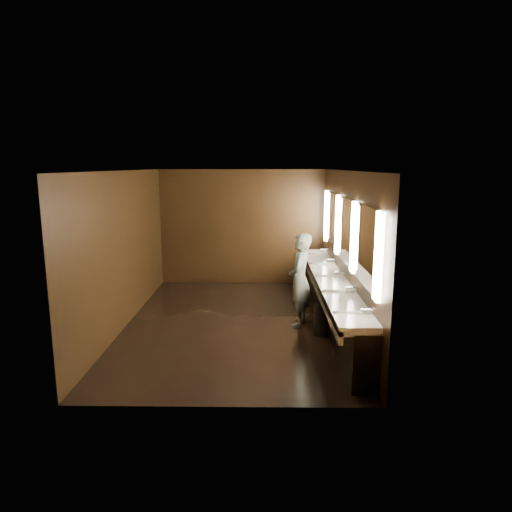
# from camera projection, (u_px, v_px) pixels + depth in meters

# --- Properties ---
(floor) EXTENTS (6.00, 6.00, 0.00)m
(floor) POSITION_uv_depth(u_px,v_px,m) (235.00, 323.00, 8.49)
(floor) COLOR black
(floor) RESTS_ON ground
(ceiling) EXTENTS (4.00, 6.00, 0.02)m
(ceiling) POSITION_uv_depth(u_px,v_px,m) (234.00, 171.00, 7.95)
(ceiling) COLOR #2D2D2B
(ceiling) RESTS_ON wall_back
(wall_back) EXTENTS (4.00, 0.02, 2.80)m
(wall_back) POSITION_uv_depth(u_px,v_px,m) (242.00, 227.00, 11.16)
(wall_back) COLOR black
(wall_back) RESTS_ON floor
(wall_front) EXTENTS (4.00, 0.02, 2.80)m
(wall_front) POSITION_uv_depth(u_px,v_px,m) (220.00, 296.00, 5.28)
(wall_front) COLOR black
(wall_front) RESTS_ON floor
(wall_left) EXTENTS (0.02, 6.00, 2.80)m
(wall_left) POSITION_uv_depth(u_px,v_px,m) (124.00, 249.00, 8.25)
(wall_left) COLOR black
(wall_left) RESTS_ON floor
(wall_right) EXTENTS (0.02, 6.00, 2.80)m
(wall_right) POSITION_uv_depth(u_px,v_px,m) (346.00, 250.00, 8.20)
(wall_right) COLOR black
(wall_right) RESTS_ON floor
(sink_counter) EXTENTS (0.55, 5.40, 1.01)m
(sink_counter) POSITION_uv_depth(u_px,v_px,m) (333.00, 298.00, 8.37)
(sink_counter) COLOR black
(sink_counter) RESTS_ON floor
(mirror_band) EXTENTS (0.06, 5.03, 1.15)m
(mirror_band) POSITION_uv_depth(u_px,v_px,m) (345.00, 230.00, 8.13)
(mirror_band) COLOR #FFECCC
(mirror_band) RESTS_ON wall_right
(person) EXTENTS (0.55, 0.70, 1.71)m
(person) POSITION_uv_depth(u_px,v_px,m) (300.00, 280.00, 8.27)
(person) COLOR #98D8E3
(person) RESTS_ON floor
(trash_bin) EXTENTS (0.47, 0.47, 0.56)m
(trash_bin) POSITION_uv_depth(u_px,v_px,m) (324.00, 319.00, 7.90)
(trash_bin) COLOR black
(trash_bin) RESTS_ON floor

